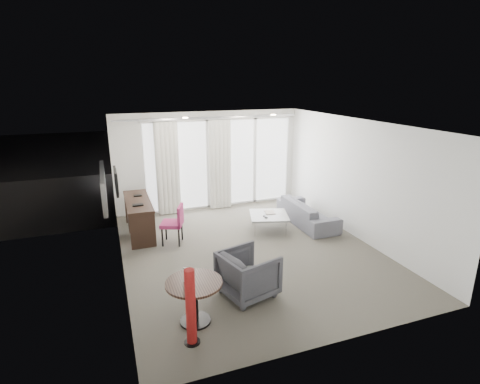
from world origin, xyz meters
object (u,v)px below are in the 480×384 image
object	(u,v)px
coffee_table	(269,222)
rattan_chair_b	(254,173)
round_table	(195,302)
desk	(139,217)
sofa	(307,212)
rattan_chair_a	(233,179)
tub_armchair	(248,274)
desk_chair	(172,224)
red_lamp	(191,307)

from	to	relation	value
coffee_table	rattan_chair_b	size ratio (longest dim) A/B	1.05
round_table	desk	bearing A→B (deg)	96.70
round_table	rattan_chair_b	bearing A→B (deg)	61.25
coffee_table	rattan_chair_b	distance (m)	3.88
sofa	rattan_chair_a	xyz separation A→B (m)	(-0.82, 3.19, 0.12)
tub_armchair	coffee_table	xyz separation A→B (m)	(1.44, 2.38, -0.18)
desk_chair	red_lamp	bearing A→B (deg)	-73.90
desk	rattan_chair_b	size ratio (longest dim) A/B	2.11
red_lamp	tub_armchair	world-z (taller)	red_lamp
tub_armchair	coffee_table	size ratio (longest dim) A/B	0.97
desk	rattan_chair_a	world-z (taller)	rattan_chair_a
red_lamp	tub_armchair	bearing A→B (deg)	36.69
desk_chair	sofa	distance (m)	3.31
sofa	rattan_chair_a	distance (m)	3.30
red_lamp	coffee_table	distance (m)	4.14
tub_armchair	rattan_chair_a	distance (m)	5.90
desk_chair	round_table	size ratio (longest dim) A/B	1.05
sofa	desk_chair	bearing A→B (deg)	90.55
desk_chair	rattan_chair_a	world-z (taller)	desk_chair
tub_armchair	rattan_chair_b	world-z (taller)	rattan_chair_b
rattan_chair_b	desk	bearing A→B (deg)	-157.96
coffee_table	rattan_chair_a	distance (m)	3.29
coffee_table	desk	bearing A→B (deg)	164.19
round_table	red_lamp	size ratio (longest dim) A/B	0.75
rattan_chair_a	rattan_chair_b	world-z (taller)	rattan_chair_b
sofa	rattan_chair_b	bearing A→B (deg)	-1.11
desk	red_lamp	distance (m)	4.05
desk	tub_armchair	size ratio (longest dim) A/B	2.07
round_table	rattan_chair_b	xyz separation A→B (m)	(3.56, 6.49, 0.08)
round_table	tub_armchair	bearing A→B (deg)	22.61
sofa	desk	bearing A→B (deg)	79.53
desk	rattan_chair_a	bearing A→B (deg)	38.54
red_lamp	coffee_table	xyz separation A→B (m)	(2.57, 3.23, -0.35)
desk_chair	tub_armchair	bearing A→B (deg)	-49.96
tub_armchair	rattan_chair_a	xyz separation A→B (m)	(1.69, 5.66, 0.03)
round_table	coffee_table	size ratio (longest dim) A/B	0.95
sofa	rattan_chair_a	bearing A→B (deg)	14.40
desk_chair	sofa	xyz separation A→B (m)	(3.31, 0.03, -0.15)
desk_chair	rattan_chair_a	distance (m)	4.07
desk	rattan_chair_b	world-z (taller)	rattan_chair_b
desk_chair	rattan_chair_b	xyz separation A→B (m)	(3.38, 3.65, -0.02)
desk	round_table	xyz separation A→B (m)	(0.42, -3.60, -0.07)
desk	desk_chair	bearing A→B (deg)	-51.19
round_table	red_lamp	distance (m)	0.51
desk_chair	red_lamp	world-z (taller)	red_lamp
red_lamp	sofa	distance (m)	4.93
sofa	rattan_chair_b	xyz separation A→B (m)	(0.07, 3.62, 0.13)
desk_chair	sofa	size ratio (longest dim) A/B	0.45
desk	sofa	size ratio (longest dim) A/B	0.90
desk_chair	coffee_table	size ratio (longest dim) A/B	1.01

